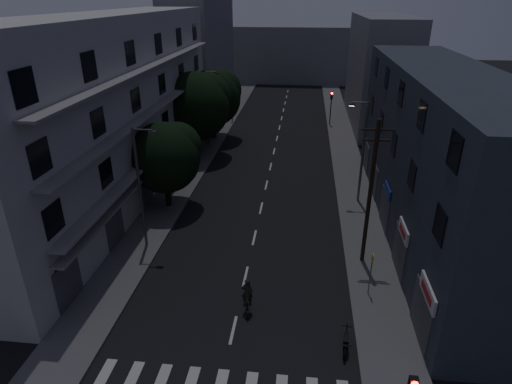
% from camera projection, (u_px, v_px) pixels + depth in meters
% --- Properties ---
extents(ground, '(160.00, 160.00, 0.00)m').
position_uv_depth(ground, '(271.00, 165.00, 42.07)').
color(ground, black).
rests_on(ground, ground).
extents(sidewalk_left, '(3.00, 90.00, 0.15)m').
position_uv_depth(sidewalk_left, '(196.00, 161.00, 42.81)').
color(sidewalk_left, '#565659').
rests_on(sidewalk_left, ground).
extents(sidewalk_right, '(3.00, 90.00, 0.15)m').
position_uv_depth(sidewalk_right, '(348.00, 167.00, 41.26)').
color(sidewalk_right, '#565659').
rests_on(sidewalk_right, ground).
extents(lane_markings, '(0.15, 60.50, 0.01)m').
position_uv_depth(lane_markings, '(276.00, 144.00, 47.70)').
color(lane_markings, beige).
rests_on(lane_markings, ground).
extents(building_left, '(7.00, 36.00, 14.00)m').
position_uv_depth(building_left, '(115.00, 108.00, 34.06)').
color(building_left, '#B5B5B0').
rests_on(building_left, ground).
extents(building_right, '(6.19, 28.00, 11.00)m').
position_uv_depth(building_right, '(437.00, 154.00, 28.60)').
color(building_right, '#2D333D').
rests_on(building_right, ground).
extents(building_far_left, '(6.00, 20.00, 16.00)m').
position_uv_depth(building_far_left, '(201.00, 50.00, 60.69)').
color(building_far_left, slate).
rests_on(building_far_left, ground).
extents(building_far_right, '(6.00, 20.00, 13.00)m').
position_uv_depth(building_far_right, '(378.00, 71.00, 53.43)').
color(building_far_right, slate).
rests_on(building_far_right, ground).
extents(building_far_end, '(24.00, 8.00, 10.00)m').
position_uv_depth(building_far_end, '(291.00, 54.00, 80.54)').
color(building_far_end, slate).
rests_on(building_far_end, ground).
extents(tree_near, '(5.38, 5.38, 6.64)m').
position_uv_depth(tree_near, '(165.00, 155.00, 32.00)').
color(tree_near, black).
rests_on(tree_near, sidewalk_left).
extents(tree_mid, '(6.82, 6.82, 8.39)m').
position_uv_depth(tree_mid, '(196.00, 104.00, 42.18)').
color(tree_mid, black).
rests_on(tree_mid, sidewalk_left).
extents(tree_far, '(6.24, 6.24, 7.71)m').
position_uv_depth(tree_far, '(213.00, 96.00, 47.59)').
color(tree_far, black).
rests_on(tree_far, sidewalk_left).
extents(traffic_signal_far_right, '(0.28, 0.37, 4.10)m').
position_uv_depth(traffic_signal_far_right, '(331.00, 101.00, 53.32)').
color(traffic_signal_far_right, black).
rests_on(traffic_signal_far_right, sidewalk_right).
extents(traffic_signal_far_left, '(0.28, 0.37, 4.10)m').
position_uv_depth(traffic_signal_far_left, '(232.00, 98.00, 55.00)').
color(traffic_signal_far_left, black).
rests_on(traffic_signal_far_left, sidewalk_left).
extents(street_lamp_left_near, '(1.51, 0.25, 8.00)m').
position_uv_depth(street_lamp_left_near, '(141.00, 183.00, 26.44)').
color(street_lamp_left_near, '#505157').
rests_on(street_lamp_left_near, sidewalk_left).
extents(street_lamp_right, '(1.51, 0.25, 8.00)m').
position_uv_depth(street_lamp_right, '(362.00, 148.00, 32.64)').
color(street_lamp_right, '#57595F').
rests_on(street_lamp_right, sidewalk_right).
extents(street_lamp_left_far, '(1.51, 0.25, 8.00)m').
position_uv_depth(street_lamp_left_far, '(208.00, 105.00, 45.22)').
color(street_lamp_left_far, '#56575E').
rests_on(street_lamp_left_far, sidewalk_left).
extents(utility_pole, '(1.80, 0.24, 9.00)m').
position_uv_depth(utility_pole, '(370.00, 191.00, 24.73)').
color(utility_pole, black).
rests_on(utility_pole, sidewalk_right).
extents(bus_stop_sign, '(0.06, 0.35, 2.52)m').
position_uv_depth(bus_stop_sign, '(371.00, 267.00, 23.02)').
color(bus_stop_sign, '#595B60').
rests_on(bus_stop_sign, sidewalk_right).
extents(motorcycle, '(0.49, 1.70, 1.09)m').
position_uv_depth(motorcycle, '(346.00, 343.00, 19.94)').
color(motorcycle, black).
rests_on(motorcycle, ground).
extents(cyclist, '(0.80, 1.70, 2.07)m').
position_uv_depth(cyclist, '(247.00, 301.00, 22.29)').
color(cyclist, black).
rests_on(cyclist, ground).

